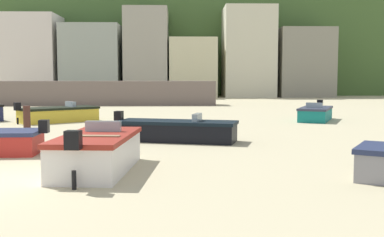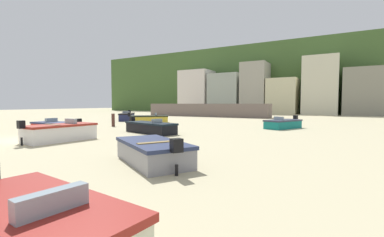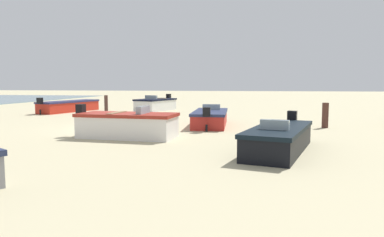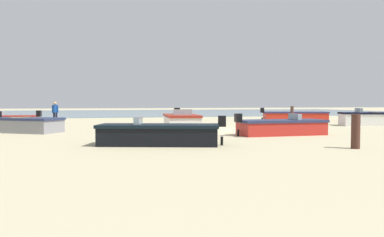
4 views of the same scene
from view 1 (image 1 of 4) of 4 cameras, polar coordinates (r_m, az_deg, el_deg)
The scene contains 13 objects.
headland_hill at distance 76.74m, azimuth -5.04°, elevation 9.00°, with size 90.00×32.00×15.45m, color #41602E.
harbor_pier at distance 41.08m, azimuth -11.69°, elevation 3.05°, with size 20.56×2.40×2.06m, color #706159.
townhouse_left at distance 60.30m, azimuth -19.14°, elevation 7.16°, with size 7.15×6.04×9.82m, color silver.
townhouse_centre_left at distance 58.76m, azimuth -11.95°, elevation 6.81°, with size 6.88×6.70×8.64m, color #97A094.
townhouse_centre at distance 57.43m, azimuth -5.54°, elevation 7.91°, with size 5.14×5.61×10.59m, color #A09B8B.
townhouse_centre_right at distance 57.31m, azimuth 0.11°, elevation 6.17°, with size 5.63×5.75×7.05m, color beige.
townhouse_right at distance 58.32m, azimuth 6.81°, elevation 7.97°, with size 6.03×6.50×10.81m, color beige.
townhouse_far_right at distance 59.12m, azimuth 13.45°, elevation 6.58°, with size 6.47×5.48×8.25m, color gray.
boat_teal_1 at distance 26.63m, azimuth 14.78°, elevation 0.58°, with size 2.76×3.78×1.06m.
boat_black_4 at distance 17.42m, azimuth -1.83°, elevation -1.48°, with size 4.72×2.52×1.09m.
boat_yellow_5 at distance 26.03m, azimuth -15.93°, elevation 0.50°, with size 4.27×3.81×1.11m.
boat_white_7 at distance 12.11m, azimuth -11.40°, elevation -4.03°, with size 1.92×4.05×1.26m.
mooring_post_mid_beach at distance 20.97m, azimuth -19.42°, elevation -0.14°, with size 0.29×0.29×1.18m, color #492B23.
Camera 1 is at (4.78, -10.40, 2.36)m, focal length 43.91 mm.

